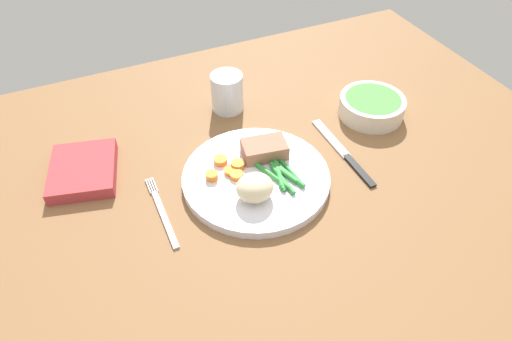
% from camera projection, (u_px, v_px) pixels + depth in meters
% --- Properties ---
extents(dining_table, '(1.20, 0.90, 0.02)m').
position_uv_depth(dining_table, '(268.00, 171.00, 0.85)').
color(dining_table, brown).
rests_on(dining_table, ground).
extents(dinner_plate, '(0.26, 0.26, 0.02)m').
position_uv_depth(dinner_plate, '(256.00, 178.00, 0.81)').
color(dinner_plate, white).
rests_on(dinner_plate, dining_table).
extents(meat_portion, '(0.09, 0.06, 0.03)m').
position_uv_depth(meat_portion, '(264.00, 149.00, 0.83)').
color(meat_portion, '#936047').
rests_on(meat_portion, dinner_plate).
extents(mashed_potatoes, '(0.06, 0.06, 0.04)m').
position_uv_depth(mashed_potatoes, '(255.00, 188.00, 0.75)').
color(mashed_potatoes, beige).
rests_on(mashed_potatoes, dinner_plate).
extents(carrot_slices, '(0.07, 0.07, 0.01)m').
position_uv_depth(carrot_slices, '(228.00, 169.00, 0.81)').
color(carrot_slices, orange).
rests_on(carrot_slices, dinner_plate).
extents(green_beans, '(0.06, 0.09, 0.01)m').
position_uv_depth(green_beans, '(282.00, 175.00, 0.80)').
color(green_beans, '#2D8C38').
rests_on(green_beans, dinner_plate).
extents(fork, '(0.01, 0.17, 0.00)m').
position_uv_depth(fork, '(162.00, 212.00, 0.76)').
color(fork, silver).
rests_on(fork, dining_table).
extents(knife, '(0.02, 0.21, 0.01)m').
position_uv_depth(knife, '(344.00, 153.00, 0.87)').
color(knife, black).
rests_on(knife, dining_table).
extents(water_glass, '(0.07, 0.07, 0.08)m').
position_uv_depth(water_glass, '(229.00, 94.00, 0.95)').
color(water_glass, silver).
rests_on(water_glass, dining_table).
extents(salad_bowl, '(0.13, 0.13, 0.04)m').
position_uv_depth(salad_bowl, '(372.00, 106.00, 0.94)').
color(salad_bowl, silver).
rests_on(salad_bowl, dining_table).
extents(napkin, '(0.14, 0.16, 0.02)m').
position_uv_depth(napkin, '(83.00, 170.00, 0.82)').
color(napkin, '#B2383D').
rests_on(napkin, dining_table).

